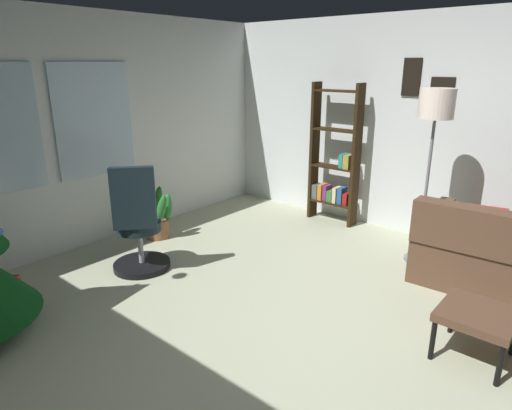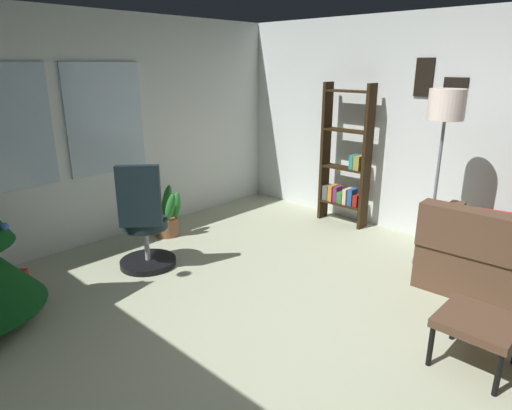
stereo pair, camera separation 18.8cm
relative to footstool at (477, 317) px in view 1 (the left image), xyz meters
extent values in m
cube|color=#B0B697|center=(-0.57, 0.78, -0.36)|extent=(5.20, 6.27, 0.10)
cube|color=silver|center=(-0.57, 3.97, 0.94)|extent=(5.20, 0.10, 2.51)
cube|color=silver|center=(-0.44, 3.91, 1.07)|extent=(0.90, 0.03, 1.20)
cube|color=silver|center=(2.08, 0.78, 0.94)|extent=(0.10, 6.27, 2.51)
cube|color=black|center=(2.02, 1.43, 1.51)|extent=(0.02, 0.20, 0.41)
cube|color=black|center=(2.02, 1.08, 1.31)|extent=(0.02, 0.25, 0.41)
cube|color=brown|center=(1.25, 0.75, 0.21)|extent=(0.93, 0.18, 0.20)
cube|color=#AB2326|center=(1.00, 0.29, 0.28)|extent=(0.20, 0.42, 0.40)
cube|color=brown|center=(0.00, 0.00, 0.02)|extent=(0.48, 0.48, 0.06)
cylinder|color=black|center=(-0.21, -0.21, -0.16)|extent=(0.04, 0.04, 0.30)
cylinder|color=black|center=(-0.21, 0.21, -0.16)|extent=(0.04, 0.04, 0.30)
cylinder|color=black|center=(0.21, 0.21, -0.16)|extent=(0.04, 0.04, 0.30)
cube|color=red|center=(-1.83, 3.31, -0.21)|extent=(0.33, 0.33, 0.20)
cube|color=#EAD84C|center=(-1.83, 3.31, -0.21)|extent=(0.22, 0.20, 0.21)
cube|color=#EAD84C|center=(-1.83, 3.31, -0.21)|extent=(0.18, 0.19, 0.21)
cylinder|color=black|center=(-0.64, 2.94, -0.28)|extent=(0.56, 0.56, 0.06)
cylinder|color=#B2B2B7|center=(-0.64, 2.94, -0.06)|extent=(0.05, 0.05, 0.39)
cylinder|color=black|center=(-0.64, 2.94, 0.13)|extent=(0.44, 0.44, 0.09)
cube|color=black|center=(-0.77, 2.80, 0.48)|extent=(0.35, 0.33, 0.59)
cube|color=black|center=(1.81, 1.93, 0.56)|extent=(0.18, 0.04, 1.75)
cube|color=black|center=(1.81, 2.53, 0.56)|extent=(0.18, 0.04, 1.75)
cube|color=black|center=(1.81, 2.23, -0.06)|extent=(0.18, 0.56, 0.02)
cube|color=black|center=(1.81, 2.23, 0.40)|extent=(0.18, 0.56, 0.02)
cube|color=black|center=(1.81, 2.23, 0.87)|extent=(0.18, 0.56, 0.02)
cube|color=black|center=(1.81, 2.23, 1.34)|extent=(0.18, 0.56, 0.02)
cube|color=maroon|center=(1.82, 2.02, 0.02)|extent=(0.15, 0.06, 0.15)
cube|color=#244F8D|center=(1.82, 2.09, 0.05)|extent=(0.15, 0.06, 0.21)
cube|color=beige|center=(1.82, 2.16, 0.05)|extent=(0.16, 0.05, 0.20)
cube|color=#346E35|center=(1.82, 2.24, 0.02)|extent=(0.16, 0.08, 0.14)
cube|color=#702A65|center=(1.82, 2.31, 0.05)|extent=(0.15, 0.05, 0.20)
cube|color=#C37426|center=(1.81, 2.38, 0.05)|extent=(0.17, 0.06, 0.20)
cube|color=#4E5954|center=(1.82, 2.46, 0.04)|extent=(0.16, 0.08, 0.19)
cube|color=olive|center=(1.81, 2.02, 0.50)|extent=(0.17, 0.08, 0.17)
cube|color=teal|center=(1.82, 2.10, 0.50)|extent=(0.16, 0.05, 0.17)
cylinder|color=slate|center=(1.33, 0.89, -0.30)|extent=(0.28, 0.28, 0.03)
cylinder|color=slate|center=(1.33, 0.89, 0.43)|extent=(0.03, 0.03, 1.44)
cylinder|color=white|center=(1.33, 0.89, 1.29)|extent=(0.33, 0.33, 0.28)
cylinder|color=#8F5C3A|center=(-0.02, 3.49, -0.20)|extent=(0.28, 0.28, 0.22)
ellipsoid|color=#26732C|center=(0.06, 3.57, 0.09)|extent=(0.25, 0.15, 0.40)
ellipsoid|color=#26732C|center=(0.08, 3.41, 0.06)|extent=(0.21, 0.18, 0.33)
ellipsoid|color=#26732C|center=(-0.04, 3.36, 0.07)|extent=(0.17, 0.18, 0.36)
camera|label=1|loc=(-2.98, -0.54, 1.65)|focal=30.94mm
camera|label=2|loc=(-2.85, -0.68, 1.65)|focal=30.94mm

